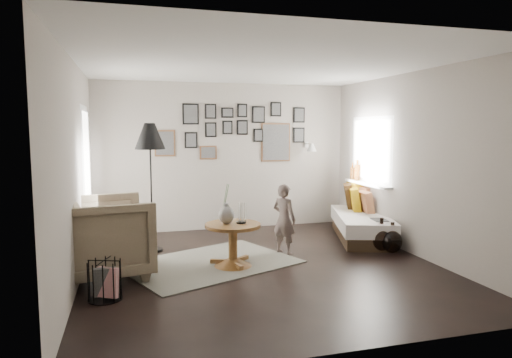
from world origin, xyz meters
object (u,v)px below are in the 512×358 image
object	(u,v)px
daybed	(359,221)
demijohn_large	(381,238)
magazine_basket	(105,280)
pedestal_table	(233,247)
floor_lamp	(150,141)
armchair	(104,237)
demijohn_small	(392,241)
child	(284,219)
vase	(226,212)

from	to	relation	value
daybed	demijohn_large	bearing A→B (deg)	-79.01
magazine_basket	demijohn_large	bearing A→B (deg)	13.56
pedestal_table	demijohn_large	size ratio (longest dim) A/B	1.46
floor_lamp	demijohn_large	bearing A→B (deg)	-15.78
daybed	demijohn_large	size ratio (longest dim) A/B	3.93
daybed	magazine_basket	size ratio (longest dim) A/B	4.51
armchair	daybed	bearing A→B (deg)	-85.88
daybed	demijohn_small	bearing A→B (deg)	-72.11
pedestal_table	daybed	size ratio (longest dim) A/B	0.37
daybed	child	xyz separation A→B (m)	(-1.53, -0.62, 0.23)
vase	child	xyz separation A→B (m)	(0.93, 0.39, -0.22)
pedestal_table	child	xyz separation A→B (m)	(0.85, 0.41, 0.24)
vase	magazine_basket	distance (m)	1.75
pedestal_table	daybed	world-z (taller)	daybed
child	demijohn_large	bearing A→B (deg)	-137.52
daybed	floor_lamp	size ratio (longest dim) A/B	1.04
daybed	floor_lamp	distance (m)	3.61
pedestal_table	demijohn_large	bearing A→B (deg)	3.83
vase	demijohn_large	world-z (taller)	vase
pedestal_table	armchair	size ratio (longest dim) A/B	0.67
pedestal_table	daybed	distance (m)	2.59
vase	child	size ratio (longest dim) A/B	0.51
armchair	demijohn_small	distance (m)	3.98
pedestal_table	floor_lamp	bearing A→B (deg)	132.39
vase	daybed	size ratio (longest dim) A/B	0.27
armchair	floor_lamp	distance (m)	1.66
demijohn_large	floor_lamp	bearing A→B (deg)	164.22
magazine_basket	child	bearing A→B (deg)	26.19
vase	demijohn_large	bearing A→B (deg)	3.21
daybed	magazine_basket	bearing A→B (deg)	-137.44
demijohn_large	demijohn_small	distance (m)	0.16
armchair	demijohn_large	xyz separation A→B (m)	(3.86, 0.14, -0.30)
magazine_basket	demijohn_large	size ratio (longest dim) A/B	0.87
vase	demijohn_large	distance (m)	2.41
pedestal_table	floor_lamp	world-z (taller)	floor_lamp
daybed	floor_lamp	bearing A→B (deg)	-162.72
armchair	floor_lamp	size ratio (longest dim) A/B	0.58
demijohn_small	child	world-z (taller)	child
daybed	magazine_basket	distance (m)	4.32
demijohn_small	armchair	bearing A→B (deg)	-179.75
magazine_basket	demijohn_small	distance (m)	4.01
daybed	demijohn_large	xyz separation A→B (m)	(-0.11, -0.87, -0.09)
daybed	child	distance (m)	1.66
floor_lamp	demijohn_large	distance (m)	3.66
daybed	vase	bearing A→B (deg)	-139.72
pedestal_table	vase	xyz separation A→B (m)	(-0.08, 0.02, 0.47)
magazine_basket	demijohn_small	xyz separation A→B (m)	(3.93, 0.80, -0.04)
armchair	pedestal_table	bearing A→B (deg)	-100.73
demijohn_small	floor_lamp	bearing A→B (deg)	162.80
armchair	child	distance (m)	2.47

